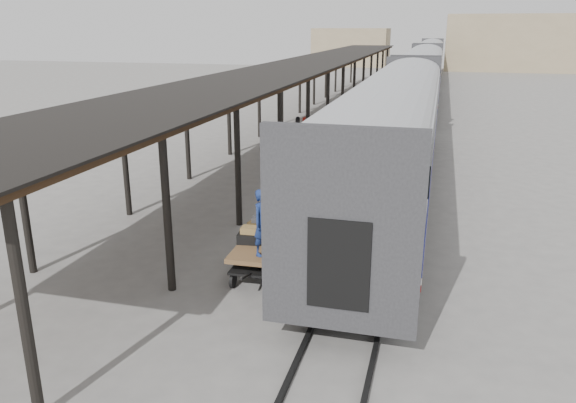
{
  "coord_description": "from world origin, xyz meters",
  "views": [
    {
      "loc": [
        4.79,
        -13.63,
        6.34
      ],
      "look_at": [
        0.95,
        0.68,
        1.7
      ],
      "focal_mm": 35.0,
      "sensor_mm": 36.0,
      "label": 1
    }
  ],
  "objects_px": {
    "baggage_cart": "(262,251)",
    "porter": "(263,223)",
    "pedestrian": "(298,133)",
    "luggage_tug": "(309,131)"
  },
  "relations": [
    {
      "from": "porter",
      "to": "pedestrian",
      "type": "relative_size",
      "value": 0.98
    },
    {
      "from": "porter",
      "to": "pedestrian",
      "type": "bearing_deg",
      "value": 34.81
    },
    {
      "from": "baggage_cart",
      "to": "pedestrian",
      "type": "distance_m",
      "value": 16.17
    },
    {
      "from": "luggage_tug",
      "to": "baggage_cart",
      "type": "bearing_deg",
      "value": -76.9
    },
    {
      "from": "baggage_cart",
      "to": "pedestrian",
      "type": "height_order",
      "value": "pedestrian"
    },
    {
      "from": "pedestrian",
      "to": "baggage_cart",
      "type": "bearing_deg",
      "value": 98.53
    },
    {
      "from": "luggage_tug",
      "to": "porter",
      "type": "distance_m",
      "value": 18.84
    },
    {
      "from": "baggage_cart",
      "to": "porter",
      "type": "bearing_deg",
      "value": -70.7
    },
    {
      "from": "baggage_cart",
      "to": "porter",
      "type": "xyz_separation_m",
      "value": [
        0.25,
        -0.65,
        1.06
      ]
    },
    {
      "from": "luggage_tug",
      "to": "porter",
      "type": "height_order",
      "value": "porter"
    }
  ]
}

